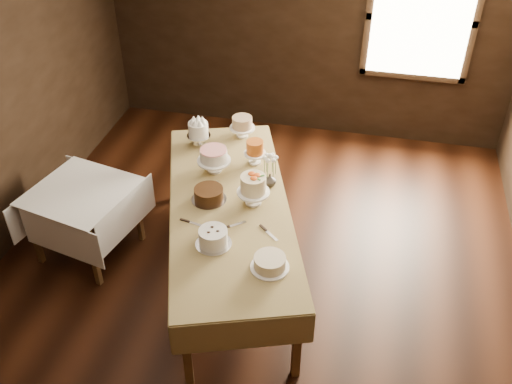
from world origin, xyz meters
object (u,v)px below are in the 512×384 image
object	(u,v)px
cake_swirl	(213,238)
flower_vase	(270,180)
cake_server_c	(218,185)
cake_server_d	(263,181)
cake_server_b	(272,236)
display_table	(229,209)
side_table	(82,198)
cake_flowers	(253,191)
cake_cream	(270,263)
cake_chocolate	(209,195)
cake_lattice	(214,161)
cake_speckled	(242,127)
cake_server_e	(197,224)
cake_meringue	(199,134)
cake_caramel	(255,153)
cake_server_a	(238,224)

from	to	relation	value
cake_swirl	flower_vase	bearing A→B (deg)	72.77
cake_server_c	cake_server_d	world-z (taller)	same
cake_server_b	cake_server_d	bearing A→B (deg)	149.41
display_table	side_table	distance (m)	1.44
cake_flowers	cake_cream	xyz separation A→B (m)	(0.31, -0.76, -0.08)
display_table	flower_vase	bearing A→B (deg)	49.86
cake_cream	side_table	bearing A→B (deg)	160.91
display_table	cake_chocolate	size ratio (longest dim) A/B	8.99
cake_server_b	cake_lattice	bearing A→B (deg)	173.95
side_table	cake_flowers	xyz separation A→B (m)	(1.64, 0.09, 0.29)
cake_speckled	cake_cream	size ratio (longest dim) A/B	0.77
display_table	cake_flowers	size ratio (longest dim) A/B	9.55
cake_server_e	flower_vase	xyz separation A→B (m)	(0.48, 0.68, 0.06)
cake_chocolate	flower_vase	size ratio (longest dim) A/B	2.53
cake_chocolate	cake_server_b	size ratio (longest dim) A/B	1.31
cake_meringue	cake_caramel	xyz separation A→B (m)	(0.63, -0.20, -0.01)
cake_speckled	cake_cream	world-z (taller)	cake_speckled
cake_server_a	cake_server_d	world-z (taller)	same
cake_flowers	cake_server_a	world-z (taller)	cake_flowers
cake_flowers	cake_server_d	size ratio (longest dim) A/B	1.24
cake_server_a	cake_server_c	world-z (taller)	same
cake_caramel	flower_vase	bearing A→B (deg)	-57.24
cake_chocolate	flower_vase	world-z (taller)	flower_vase
cake_server_c	cake_speckled	bearing A→B (deg)	-19.48
cake_server_b	cake_flowers	bearing A→B (deg)	163.87
cake_flowers	cake_cream	size ratio (longest dim) A/B	0.87
cake_server_a	flower_vase	bearing A→B (deg)	37.14
side_table	cake_swirl	distance (m)	1.56
cake_chocolate	cake_flowers	world-z (taller)	cake_flowers
flower_vase	cake_server_d	bearing A→B (deg)	146.68
display_table	cake_server_e	world-z (taller)	cake_server_e
cake_lattice	cake_flowers	world-z (taller)	cake_flowers
display_table	side_table	xyz separation A→B (m)	(-1.44, -0.03, -0.10)
cake_swirl	cake_server_b	bearing A→B (deg)	25.24
display_table	cake_caramel	size ratio (longest dim) A/B	11.20
display_table	cake_lattice	world-z (taller)	cake_lattice
display_table	cake_server_a	world-z (taller)	cake_server_a
cake_caramel	cake_cream	world-z (taller)	cake_caramel
cake_swirl	cake_lattice	bearing A→B (deg)	105.86
cake_meringue	cake_cream	world-z (taller)	cake_meringue
cake_speckled	cake_flowers	distance (m)	1.14
cake_caramel	cake_flowers	bearing A→B (deg)	-78.28
cake_swirl	cake_cream	bearing A→B (deg)	-17.62
cake_flowers	cake_server_c	distance (m)	0.44
cake_lattice	flower_vase	size ratio (longest dim) A/B	2.58
side_table	cake_flowers	distance (m)	1.67
cake_cream	cake_server_e	bearing A→B (deg)	152.42
cake_swirl	cake_speckled	bearing A→B (deg)	96.12
side_table	cake_speckled	world-z (taller)	cake_speckled
cake_meringue	cake_server_b	size ratio (longest dim) A/B	1.18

